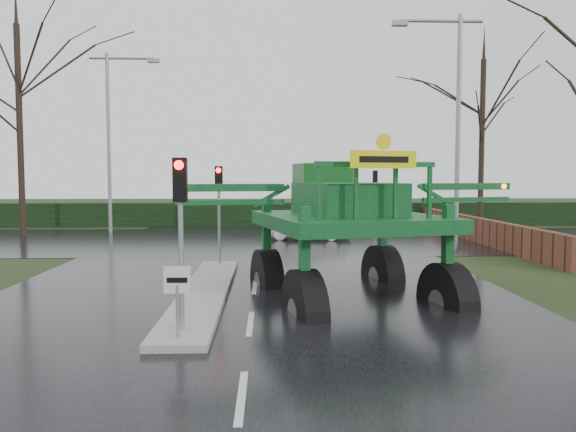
{
  "coord_description": "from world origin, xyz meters",
  "views": [
    {
      "loc": [
        0.39,
        -11.84,
        3.16
      ],
      "look_at": [
        0.98,
        4.71,
        2.0
      ],
      "focal_mm": 35.0,
      "sensor_mm": 36.0,
      "label": 1
    }
  ],
  "objects_px": {
    "traffic_signal_mid": "(219,193)",
    "street_light_left_far": "(114,126)",
    "traffic_signal_near": "(180,206)",
    "street_light_right": "(451,110)",
    "keep_left_sign": "(177,290)",
    "traffic_signal_far": "(375,187)",
    "crop_sprayer": "(301,207)",
    "white_sedan": "(307,240)"
  },
  "relations": [
    {
      "from": "traffic_signal_far",
      "to": "street_light_right",
      "type": "bearing_deg",
      "value": 101.95
    },
    {
      "from": "crop_sprayer",
      "to": "keep_left_sign",
      "type": "bearing_deg",
      "value": -146.47
    },
    {
      "from": "traffic_signal_near",
      "to": "crop_sprayer",
      "type": "distance_m",
      "value": 3.28
    },
    {
      "from": "traffic_signal_far",
      "to": "street_light_right",
      "type": "height_order",
      "value": "street_light_right"
    },
    {
      "from": "keep_left_sign",
      "to": "street_light_right",
      "type": "distance_m",
      "value": 17.23
    },
    {
      "from": "crop_sprayer",
      "to": "traffic_signal_far",
      "type": "bearing_deg",
      "value": 60.52
    },
    {
      "from": "white_sedan",
      "to": "keep_left_sign",
      "type": "bearing_deg",
      "value": 175.4
    },
    {
      "from": "street_light_right",
      "to": "street_light_left_far",
      "type": "distance_m",
      "value": 18.24
    },
    {
      "from": "traffic_signal_near",
      "to": "street_light_right",
      "type": "relative_size",
      "value": 0.35
    },
    {
      "from": "keep_left_sign",
      "to": "white_sedan",
      "type": "distance_m",
      "value": 18.05
    },
    {
      "from": "keep_left_sign",
      "to": "street_light_right",
      "type": "height_order",
      "value": "street_light_right"
    },
    {
      "from": "traffic_signal_near",
      "to": "street_light_right",
      "type": "bearing_deg",
      "value": 53.87
    },
    {
      "from": "traffic_signal_near",
      "to": "white_sedan",
      "type": "relative_size",
      "value": 0.82
    },
    {
      "from": "traffic_signal_near",
      "to": "crop_sprayer",
      "type": "bearing_deg",
      "value": 41.35
    },
    {
      "from": "street_light_left_far",
      "to": "keep_left_sign",
      "type": "bearing_deg",
      "value": -72.22
    },
    {
      "from": "street_light_right",
      "to": "white_sedan",
      "type": "distance_m",
      "value": 9.34
    },
    {
      "from": "traffic_signal_mid",
      "to": "crop_sprayer",
      "type": "height_order",
      "value": "crop_sprayer"
    },
    {
      "from": "street_light_left_far",
      "to": "crop_sprayer",
      "type": "height_order",
      "value": "street_light_left_far"
    },
    {
      "from": "traffic_signal_near",
      "to": "traffic_signal_mid",
      "type": "distance_m",
      "value": 8.5
    },
    {
      "from": "traffic_signal_mid",
      "to": "street_light_left_far",
      "type": "relative_size",
      "value": 0.35
    },
    {
      "from": "keep_left_sign",
      "to": "street_light_right",
      "type": "xyz_separation_m",
      "value": [
        9.49,
        13.5,
        4.93
      ]
    },
    {
      "from": "traffic_signal_near",
      "to": "traffic_signal_mid",
      "type": "bearing_deg",
      "value": 90.0
    },
    {
      "from": "traffic_signal_far",
      "to": "street_light_right",
      "type": "relative_size",
      "value": 0.35
    },
    {
      "from": "keep_left_sign",
      "to": "traffic_signal_mid",
      "type": "xyz_separation_m",
      "value": [
        0.0,
        8.99,
        1.53
      ]
    },
    {
      "from": "keep_left_sign",
      "to": "traffic_signal_near",
      "type": "xyz_separation_m",
      "value": [
        0.0,
        0.49,
        1.53
      ]
    },
    {
      "from": "traffic_signal_far",
      "to": "white_sedan",
      "type": "xyz_separation_m",
      "value": [
        -4.15,
        -3.86,
        -2.59
      ]
    },
    {
      "from": "traffic_signal_near",
      "to": "white_sedan",
      "type": "height_order",
      "value": "traffic_signal_near"
    },
    {
      "from": "traffic_signal_mid",
      "to": "crop_sprayer",
      "type": "relative_size",
      "value": 0.39
    },
    {
      "from": "traffic_signal_mid",
      "to": "keep_left_sign",
      "type": "bearing_deg",
      "value": -90.0
    },
    {
      "from": "traffic_signal_near",
      "to": "street_light_left_far",
      "type": "height_order",
      "value": "street_light_left_far"
    },
    {
      "from": "traffic_signal_near",
      "to": "traffic_signal_far",
      "type": "bearing_deg",
      "value": 69.64
    },
    {
      "from": "crop_sprayer",
      "to": "street_light_right",
      "type": "bearing_deg",
      "value": 43.36
    },
    {
      "from": "crop_sprayer",
      "to": "white_sedan",
      "type": "xyz_separation_m",
      "value": [
        1.19,
        14.99,
        -2.46
      ]
    },
    {
      "from": "street_light_right",
      "to": "street_light_left_far",
      "type": "bearing_deg",
      "value": 153.98
    },
    {
      "from": "traffic_signal_far",
      "to": "traffic_signal_near",
      "type": "bearing_deg",
      "value": 69.64
    },
    {
      "from": "traffic_signal_mid",
      "to": "street_light_right",
      "type": "height_order",
      "value": "street_light_right"
    },
    {
      "from": "traffic_signal_near",
      "to": "street_light_right",
      "type": "distance_m",
      "value": 16.46
    },
    {
      "from": "street_light_left_far",
      "to": "traffic_signal_mid",
      "type": "bearing_deg",
      "value": -61.14
    },
    {
      "from": "keep_left_sign",
      "to": "traffic_signal_near",
      "type": "relative_size",
      "value": 0.38
    },
    {
      "from": "traffic_signal_mid",
      "to": "white_sedan",
      "type": "height_order",
      "value": "traffic_signal_mid"
    },
    {
      "from": "traffic_signal_near",
      "to": "traffic_signal_mid",
      "type": "relative_size",
      "value": 1.0
    },
    {
      "from": "traffic_signal_mid",
      "to": "traffic_signal_far",
      "type": "bearing_deg",
      "value": 58.07
    }
  ]
}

